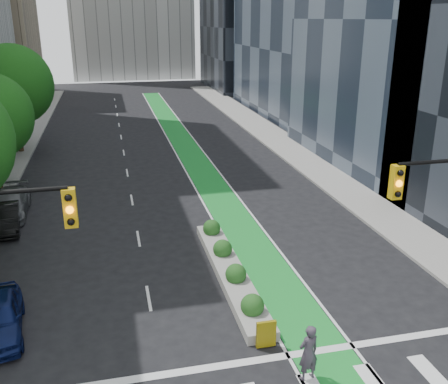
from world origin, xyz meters
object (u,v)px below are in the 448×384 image
cyclist (308,353)px  parked_car_left_mid (5,218)px  median_planter (230,269)px  parked_car_left_far (10,204)px

cyclist → parked_car_left_mid: (-11.39, 14.88, -0.31)m
median_planter → cyclist: size_ratio=5.24×
cyclist → parked_car_left_mid: cyclist is taller
median_planter → parked_car_left_far: parked_car_left_far is taller
parked_car_left_far → median_planter: bearing=-44.6°
parked_car_left_mid → parked_car_left_far: size_ratio=0.84×
parked_car_left_mid → parked_car_left_far: parked_car_left_far is taller
cyclist → parked_car_left_mid: 18.74m
median_planter → parked_car_left_mid: bearing=143.5°
cyclist → median_planter: bearing=-97.2°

